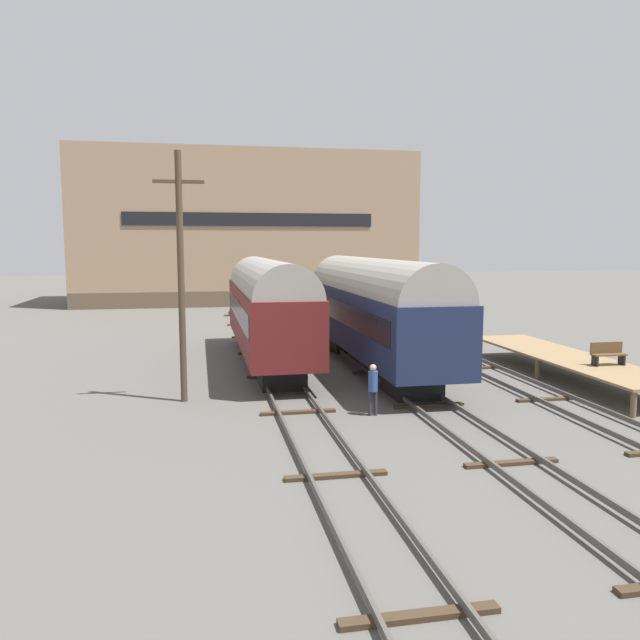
% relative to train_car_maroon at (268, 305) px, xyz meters
% --- Properties ---
extents(ground_plane, '(200.00, 200.00, 0.00)m').
position_rel_train_car_maroon_xyz_m(ground_plane, '(4.72, -6.30, -2.87)').
color(ground_plane, '#56544F').
extents(track_left, '(2.60, 60.00, 0.26)m').
position_rel_train_car_maroon_xyz_m(track_left, '(0.00, -6.30, -2.73)').
color(track_left, '#4C4742').
rests_on(track_left, ground).
extents(track_middle, '(2.60, 60.00, 0.26)m').
position_rel_train_car_maroon_xyz_m(track_middle, '(4.72, -6.30, -2.73)').
color(track_middle, '#4C4742').
rests_on(track_middle, ground).
extents(track_right, '(2.60, 60.00, 0.26)m').
position_rel_train_car_maroon_xyz_m(track_right, '(9.44, -6.30, -2.73)').
color(track_right, '#4C4742').
rests_on(track_right, ground).
extents(train_car_maroon, '(2.95, 15.13, 5.06)m').
position_rel_train_car_maroon_xyz_m(train_car_maroon, '(0.00, 0.00, 0.00)').
color(train_car_maroon, black).
rests_on(train_car_maroon, ground).
extents(train_car_navy, '(3.12, 16.04, 5.13)m').
position_rel_train_car_maroon_xyz_m(train_car_navy, '(4.72, -2.21, 0.02)').
color(train_car_navy, black).
rests_on(train_car_navy, ground).
extents(station_platform, '(2.94, 12.38, 0.99)m').
position_rel_train_car_maroon_xyz_m(station_platform, '(12.23, -5.90, -1.96)').
color(station_platform, '#8C704C').
rests_on(station_platform, ground).
extents(bench, '(1.40, 0.40, 0.91)m').
position_rel_train_car_maroon_xyz_m(bench, '(12.64, -8.10, -1.39)').
color(bench, brown).
rests_on(bench, station_platform).
extents(person_worker, '(0.32, 0.32, 1.76)m').
position_rel_train_car_maroon_xyz_m(person_worker, '(2.44, -10.01, -1.81)').
color(person_worker, '#282833').
rests_on(person_worker, ground).
extents(utility_pole, '(1.80, 0.24, 9.06)m').
position_rel_train_car_maroon_xyz_m(utility_pole, '(-3.86, -6.80, 1.82)').
color(utility_pole, '#473828').
rests_on(utility_pole, ground).
extents(warehouse_building, '(32.54, 12.58, 14.61)m').
position_rel_train_car_maroon_xyz_m(warehouse_building, '(1.59, 34.33, 4.43)').
color(warehouse_building, brown).
rests_on(warehouse_building, ground).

